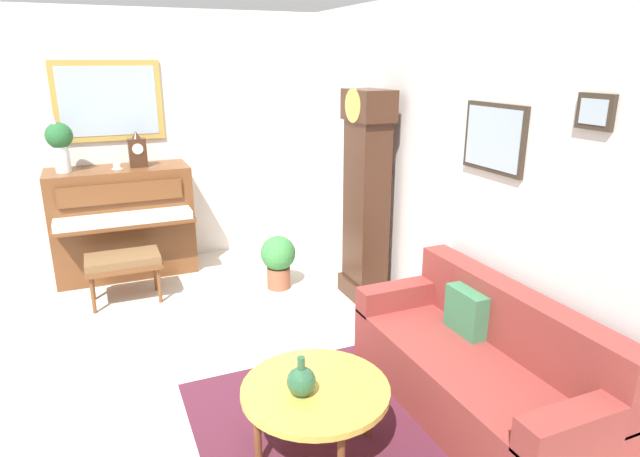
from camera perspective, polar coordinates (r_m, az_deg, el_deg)
name	(u,v)px	position (r m, az deg, el deg)	size (l,w,h in m)	color
ground_plane	(159,380)	(4.44, -16.57, -15.05)	(6.40, 6.00, 0.10)	beige
wall_left	(116,141)	(6.43, -20.65, 8.57)	(0.13, 4.90, 2.80)	silver
wall_back	(437,168)	(4.70, 12.21, 6.29)	(5.30, 0.13, 2.80)	silver
area_rug	(330,448)	(3.58, 1.04, -22.07)	(2.10, 1.50, 0.01)	#4C1E2D
piano	(123,221)	(6.23, -20.00, 0.71)	(0.87, 1.44, 1.18)	brown
piano_bench	(123,262)	(5.56, -20.03, -3.38)	(0.42, 0.70, 0.48)	brown
grandfather_clock	(366,203)	(5.19, 4.86, 2.69)	(0.52, 0.34, 2.03)	#3D2316
couch	(480,368)	(3.87, 16.54, -13.95)	(1.90, 0.80, 0.84)	maroon
coffee_table	(315,392)	(3.32, -0.49, -16.80)	(0.88, 0.88, 0.44)	gold
mantel_clock	(137,151)	(6.08, -18.67, 7.76)	(0.13, 0.18, 0.38)	#3D2316
flower_vase	(60,141)	(6.05, -25.73, 8.29)	(0.26, 0.26, 0.58)	silver
teacup	(117,167)	(6.06, -20.56, 6.10)	(0.12, 0.12, 0.06)	white
green_jug	(301,381)	(3.20, -1.98, -15.75)	(0.17, 0.17, 0.24)	#234C33
potted_plant	(278,258)	(5.58, -4.42, -3.16)	(0.36, 0.36, 0.56)	#935138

